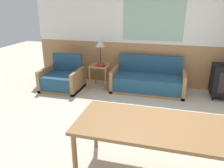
{
  "coord_description": "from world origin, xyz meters",
  "views": [
    {
      "loc": [
        -0.06,
        -2.92,
        2.04
      ],
      "look_at": [
        -1.1,
        1.03,
        0.52
      ],
      "focal_mm": 35.0,
      "sensor_mm": 36.0,
      "label": 1
    }
  ],
  "objects_px": {
    "table_lamp": "(100,44)",
    "dining_table": "(159,130)",
    "side_table": "(100,69)",
    "couch": "(148,81)",
    "armchair": "(63,80)"
  },
  "relations": [
    {
      "from": "couch",
      "to": "dining_table",
      "type": "xyz_separation_m",
      "value": [
        0.41,
        -2.82,
        0.42
      ]
    },
    {
      "from": "armchair",
      "to": "side_table",
      "type": "xyz_separation_m",
      "value": [
        0.86,
        0.38,
        0.22
      ]
    },
    {
      "from": "armchair",
      "to": "couch",
      "type": "bearing_deg",
      "value": -4.71
    },
    {
      "from": "couch",
      "to": "dining_table",
      "type": "relative_size",
      "value": 0.89
    },
    {
      "from": "dining_table",
      "to": "table_lamp",
      "type": "bearing_deg",
      "value": 119.5
    },
    {
      "from": "armchair",
      "to": "dining_table",
      "type": "height_order",
      "value": "armchair"
    },
    {
      "from": "couch",
      "to": "table_lamp",
      "type": "distance_m",
      "value": 1.48
    },
    {
      "from": "couch",
      "to": "side_table",
      "type": "distance_m",
      "value": 1.24
    },
    {
      "from": "couch",
      "to": "table_lamp",
      "type": "xyz_separation_m",
      "value": [
        -1.22,
        0.06,
        0.84
      ]
    },
    {
      "from": "table_lamp",
      "to": "dining_table",
      "type": "distance_m",
      "value": 3.34
    },
    {
      "from": "table_lamp",
      "to": "side_table",
      "type": "bearing_deg",
      "value": -84.85
    },
    {
      "from": "side_table",
      "to": "dining_table",
      "type": "distance_m",
      "value": 3.24
    },
    {
      "from": "armchair",
      "to": "dining_table",
      "type": "xyz_separation_m",
      "value": [
        2.48,
        -2.42,
        0.42
      ]
    },
    {
      "from": "couch",
      "to": "table_lamp",
      "type": "relative_size",
      "value": 2.82
    },
    {
      "from": "couch",
      "to": "armchair",
      "type": "height_order",
      "value": "armchair"
    }
  ]
}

